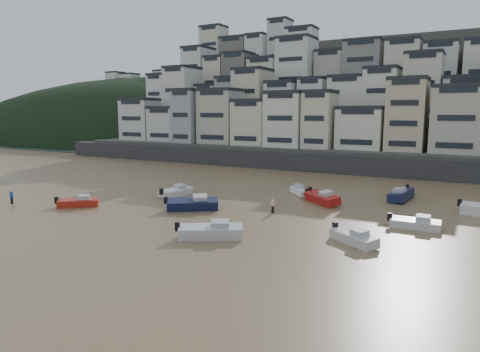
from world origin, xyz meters
The scene contains 15 objects.
sea_strip centered at (-110.00, 145.00, 0.01)m, with size 340.00×340.00×0.00m, color #455863.
harbor_wall centered at (10.00, 65.00, 1.75)m, with size 140.00×3.00×3.50m, color #38383A.
hillside centered at (14.73, 104.84, 13.01)m, with size 141.04×66.00×50.00m.
headland centered at (-95.00, 135.00, 0.02)m, with size 216.00×135.00×53.33m.
boat_a centered at (11.05, 18.71, 0.86)m, with size 6.33×2.07×1.73m, color silver, non-canonical shape.
boat_b centered at (22.78, 23.51, 0.72)m, with size 5.25×1.72×1.43m, color silver, non-canonical shape.
boat_c centered at (3.05, 27.15, 0.88)m, with size 6.49×2.12×1.77m, color #121A3B, non-canonical shape.
boat_d centered at (26.89, 31.10, 0.70)m, with size 5.10×1.67×1.39m, color silver, non-canonical shape.
boat_e centered at (15.15, 37.97, 0.85)m, with size 6.24×2.04×1.70m, color #A21613, non-canonical shape.
boat_f centered at (-3.73, 32.88, 0.75)m, with size 5.52×1.81×1.51m, color white, non-canonical shape.
boat_h centered at (10.75, 41.77, 0.69)m, with size 5.07×1.66×1.38m, color white, non-canonical shape.
boat_i centered at (23.46, 44.99, 0.90)m, with size 6.63×2.17×1.81m, color #131A3C, non-canonical shape.
boat_j centered at (-10.08, 21.86, 0.70)m, with size 5.15×1.69×1.41m, color #B22415, non-canonical shape.
person_blue centered at (-18.73, 19.01, 0.87)m, with size 0.44×0.44×1.74m, color #1650A9, non-canonical shape.
person_pink centered at (11.89, 30.33, 0.87)m, with size 0.44×0.44×1.74m, color #F0AAA9, non-canonical shape.
Camera 1 is at (31.64, -12.83, 11.49)m, focal length 32.00 mm.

